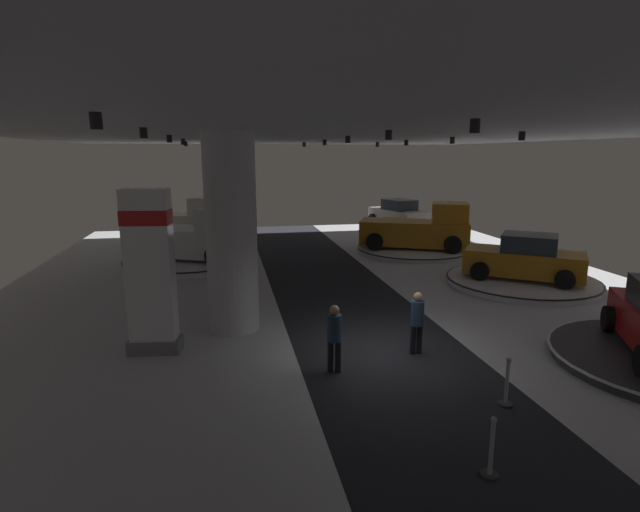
% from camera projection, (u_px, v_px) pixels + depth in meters
% --- Properties ---
extents(ground, '(24.00, 44.00, 0.06)m').
position_uv_depth(ground, '(383.00, 353.00, 12.27)').
color(ground, silver).
extents(ceiling_with_spotlights, '(24.00, 44.00, 0.39)m').
position_uv_depth(ceiling_with_spotlights, '(389.00, 124.00, 11.12)').
color(ceiling_with_spotlights, silver).
extents(column_left, '(1.41, 1.41, 5.50)m').
position_uv_depth(column_left, '(231.00, 233.00, 13.36)').
color(column_left, silver).
rests_on(column_left, ground).
extents(brand_sign_pylon, '(1.34, 0.81, 4.09)m').
position_uv_depth(brand_sign_pylon, '(150.00, 270.00, 11.87)').
color(brand_sign_pylon, slate).
rests_on(brand_sign_pylon, ground).
extents(display_platform_far_left, '(5.68, 5.68, 0.30)m').
position_uv_depth(display_platform_far_left, '(189.00, 261.00, 21.94)').
color(display_platform_far_left, silver).
rests_on(display_platform_far_left, ground).
extents(pickup_truck_far_left, '(5.70, 4.26, 2.30)m').
position_uv_depth(pickup_truck_far_left, '(194.00, 238.00, 21.65)').
color(pickup_truck_far_left, silver).
rests_on(pickup_truck_far_left, display_platform_far_left).
extents(display_platform_mid_right, '(5.57, 5.57, 0.25)m').
position_uv_depth(display_platform_mid_right, '(522.00, 281.00, 18.51)').
color(display_platform_mid_right, silver).
rests_on(display_platform_mid_right, ground).
extents(display_car_mid_right, '(4.44, 3.96, 1.71)m').
position_uv_depth(display_car_mid_right, '(525.00, 259.00, 18.32)').
color(display_car_mid_right, '#B77519').
rests_on(display_car_mid_right, display_platform_mid_right).
extents(display_platform_deep_right, '(4.91, 4.91, 0.32)m').
position_uv_depth(display_platform_deep_right, '(397.00, 228.00, 31.42)').
color(display_platform_deep_right, silver).
rests_on(display_platform_deep_right, ground).
extents(display_car_deep_right, '(3.12, 4.54, 1.71)m').
position_uv_depth(display_car_deep_right, '(398.00, 214.00, 31.21)').
color(display_car_deep_right, silver).
rests_on(display_car_deep_right, display_platform_deep_right).
extents(display_platform_far_right, '(5.68, 5.68, 0.23)m').
position_uv_depth(display_platform_far_right, '(413.00, 249.00, 24.70)').
color(display_platform_far_right, silver).
rests_on(display_platform_far_right, ground).
extents(pickup_truck_far_right, '(5.70, 4.22, 2.30)m').
position_uv_depth(pickup_truck_far_right, '(421.00, 229.00, 24.42)').
color(pickup_truck_far_right, '#B77519').
rests_on(pickup_truck_far_right, display_platform_far_right).
extents(display_platform_deep_left, '(5.68, 5.68, 0.23)m').
position_uv_depth(display_platform_deep_left, '(182.00, 239.00, 27.68)').
color(display_platform_deep_left, '#B7B7BC').
rests_on(display_platform_deep_left, ground).
extents(pickup_truck_deep_left, '(5.70, 4.12, 2.30)m').
position_uv_depth(pickup_truck_deep_left, '(186.00, 221.00, 27.41)').
color(pickup_truck_deep_left, silver).
rests_on(pickup_truck_deep_left, display_platform_deep_left).
extents(visitor_walking_near, '(0.32, 0.32, 1.59)m').
position_uv_depth(visitor_walking_near, '(417.00, 319.00, 11.98)').
color(visitor_walking_near, black).
rests_on(visitor_walking_near, ground).
extents(visitor_walking_far, '(0.32, 0.32, 1.59)m').
position_uv_depth(visitor_walking_far, '(334.00, 334.00, 10.96)').
color(visitor_walking_far, black).
rests_on(visitor_walking_far, ground).
extents(stanchion_a, '(0.28, 0.28, 1.01)m').
position_uv_depth(stanchion_a, '(491.00, 455.00, 7.47)').
color(stanchion_a, '#333338').
rests_on(stanchion_a, ground).
extents(stanchion_b, '(0.28, 0.28, 1.01)m').
position_uv_depth(stanchion_b, '(507.00, 388.00, 9.60)').
color(stanchion_b, '#333338').
rests_on(stanchion_b, ground).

